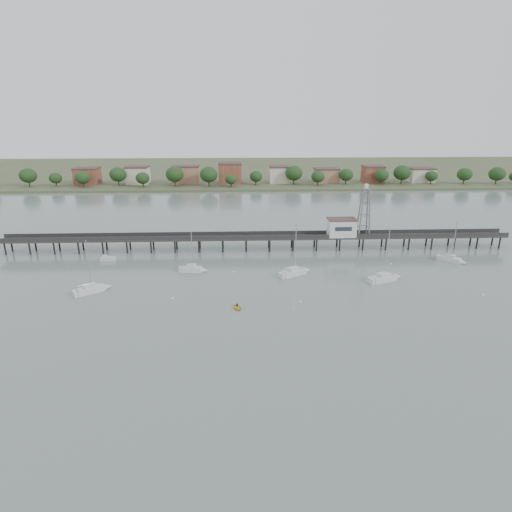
{
  "coord_description": "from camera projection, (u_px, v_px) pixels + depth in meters",
  "views": [
    {
      "loc": [
        -5.63,
        -62.15,
        38.75
      ],
      "look_at": [
        -1.26,
        42.0,
        4.0
      ],
      "focal_mm": 30.0,
      "sensor_mm": 36.0,
      "label": 1
    }
  ],
  "objects": [
    {
      "name": "sailboat_b",
      "position": [
        195.0,
        269.0,
        110.11
      ],
      "size": [
        6.95,
        2.66,
        11.35
      ],
      "rotation": [
        0.0,
        0.0,
        -0.1
      ],
      "color": "silver",
      "rests_on": "ground"
    },
    {
      "name": "sailboat_d",
      "position": [
        388.0,
        278.0,
        104.56
      ],
      "size": [
        8.98,
        5.54,
        14.26
      ],
      "rotation": [
        0.0,
        0.0,
        0.38
      ],
      "color": "silver",
      "rests_on": "ground"
    },
    {
      "name": "sailboat_e",
      "position": [
        454.0,
        260.0,
        117.06
      ],
      "size": [
        6.74,
        6.29,
        11.92
      ],
      "rotation": [
        0.0,
        0.0,
        -0.72
      ],
      "color": "silver",
      "rests_on": "ground"
    },
    {
      "name": "yellow_dinghy",
      "position": [
        237.0,
        308.0,
        89.56
      ],
      "size": [
        2.2,
        1.18,
        2.95
      ],
      "primitive_type": "imported",
      "rotation": [
        0.0,
        0.0,
        0.29
      ],
      "color": "yellow",
      "rests_on": "ground"
    },
    {
      "name": "white_tender",
      "position": [
        108.0,
        259.0,
        118.81
      ],
      "size": [
        4.16,
        2.11,
        1.56
      ],
      "rotation": [
        0.0,
        0.0,
        -0.11
      ],
      "color": "silver",
      "rests_on": "ground"
    },
    {
      "name": "pier",
      "position": [
        258.0,
        238.0,
        127.06
      ],
      "size": [
        150.0,
        5.0,
        5.5
      ],
      "color": "#2D2823",
      "rests_on": "ground"
    },
    {
      "name": "pier_building",
      "position": [
        342.0,
        227.0,
        127.14
      ],
      "size": [
        8.4,
        5.4,
        5.3
      ],
      "color": "silver",
      "rests_on": "ground"
    },
    {
      "name": "mooring_buoys",
      "position": [
        282.0,
        286.0,
        101.14
      ],
      "size": [
        87.19,
        23.91,
        0.39
      ],
      "color": "#F8F5C1",
      "rests_on": "ground"
    },
    {
      "name": "sailboat_c",
      "position": [
        298.0,
        272.0,
        108.56
      ],
      "size": [
        8.77,
        6.43,
        14.24
      ],
      "rotation": [
        0.0,
        0.0,
        0.51
      ],
      "color": "silver",
      "rests_on": "ground"
    },
    {
      "name": "ground_plane",
      "position": [
        274.0,
        358.0,
        71.39
      ],
      "size": [
        500.0,
        500.0,
        0.0
      ],
      "primitive_type": "plane",
      "color": "slate",
      "rests_on": "ground"
    },
    {
      "name": "dinghy_occupant",
      "position": [
        237.0,
        308.0,
        89.56
      ],
      "size": [
        0.59,
        1.07,
        0.24
      ],
      "primitive_type": "imported",
      "rotation": [
        0.0,
        0.0,
        3.36
      ],
      "color": "black",
      "rests_on": "ground"
    },
    {
      "name": "far_shore",
      "position": [
        246.0,
        171.0,
        298.18
      ],
      "size": [
        500.0,
        170.0,
        10.4
      ],
      "color": "#475133",
      "rests_on": "ground"
    },
    {
      "name": "lattice_tower",
      "position": [
        364.0,
        212.0,
        126.0
      ],
      "size": [
        3.2,
        3.2,
        15.5
      ],
      "color": "slate",
      "rests_on": "ground"
    },
    {
      "name": "sailboat_a",
      "position": [
        96.0,
        289.0,
        97.97
      ],
      "size": [
        7.75,
        6.46,
        13.06
      ],
      "rotation": [
        0.0,
        0.0,
        0.62
      ],
      "color": "silver",
      "rests_on": "ground"
    }
  ]
}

